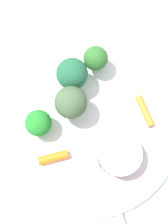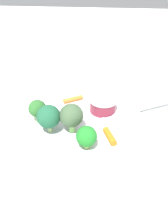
# 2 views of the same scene
# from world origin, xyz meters

# --- Properties ---
(ground_plane) EXTENTS (2.40, 2.40, 0.00)m
(ground_plane) POSITION_xyz_m (0.00, 0.00, 0.00)
(ground_plane) COLOR silver
(plate) EXTENTS (0.27, 0.27, 0.01)m
(plate) POSITION_xyz_m (0.00, 0.00, 0.01)
(plate) COLOR white
(plate) RESTS_ON ground_plane
(sauce_cup) EXTENTS (0.06, 0.06, 0.03)m
(sauce_cup) POSITION_xyz_m (0.05, 0.05, 0.03)
(sauce_cup) COLOR maroon
(sauce_cup) RESTS_ON plate
(broccoli_floret_0) EXTENTS (0.04, 0.04, 0.04)m
(broccoli_floret_0) POSITION_xyz_m (0.02, -0.06, 0.04)
(broccoli_floret_0) COLOR #95B161
(broccoli_floret_0) RESTS_ON plate
(broccoli_floret_1) EXTENTS (0.04, 0.04, 0.06)m
(broccoli_floret_1) POSITION_xyz_m (-0.01, -0.02, 0.05)
(broccoli_floret_1) COLOR #81C365
(broccoli_floret_1) RESTS_ON plate
(broccoli_floret_2) EXTENTS (0.04, 0.04, 0.05)m
(broccoli_floret_2) POSITION_xyz_m (-0.08, 0.00, 0.04)
(broccoli_floret_2) COLOR #8BC263
(broccoli_floret_2) RESTS_ON plate
(broccoli_floret_3) EXTENTS (0.04, 0.04, 0.06)m
(broccoli_floret_3) POSITION_xyz_m (-0.05, -0.03, 0.05)
(broccoli_floret_3) COLOR #97B272
(broccoli_floret_3) RESTS_ON plate
(carrot_stick_0) EXTENTS (0.05, 0.03, 0.01)m
(carrot_stick_0) POSITION_xyz_m (-0.02, 0.08, 0.02)
(carrot_stick_0) COLOR orange
(carrot_stick_0) RESTS_ON plate
(carrot_stick_1) EXTENTS (0.03, 0.04, 0.01)m
(carrot_stick_1) POSITION_xyz_m (0.06, -0.04, 0.02)
(carrot_stick_1) COLOR orange
(carrot_stick_1) RESTS_ON plate
(fork) EXTENTS (0.17, 0.09, 0.00)m
(fork) POSITION_xyz_m (0.12, 0.06, 0.01)
(fork) COLOR #BBAEC3
(fork) RESTS_ON plate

